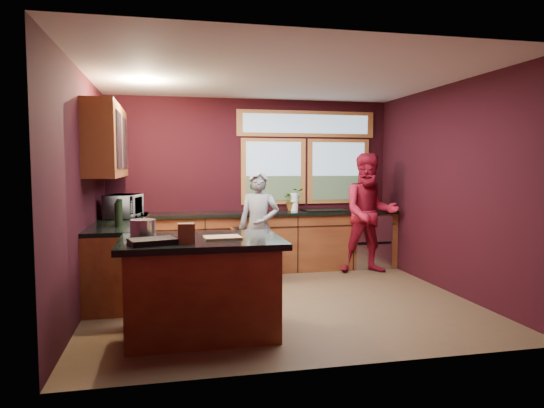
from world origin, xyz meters
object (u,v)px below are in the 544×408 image
object	(u,v)px
person_red	(370,213)
cutting_board	(222,237)
person_grey	(259,228)
island	(202,286)
stock_pot	(143,229)

from	to	relation	value
person_red	cutting_board	xyz separation A→B (m)	(-2.51, -2.28, 0.04)
person_grey	person_red	xyz separation A→B (m)	(1.79, 0.33, 0.13)
island	person_red	bearing A→B (deg)	39.45
cutting_board	stock_pot	world-z (taller)	stock_pot
person_grey	person_red	distance (m)	1.83
person_red	island	bearing A→B (deg)	-132.56
person_red	cutting_board	world-z (taller)	person_red
person_red	stock_pot	world-z (taller)	person_red
person_grey	stock_pot	world-z (taller)	person_grey
person_grey	cutting_board	bearing A→B (deg)	-89.37
stock_pot	person_grey	bearing A→B (deg)	50.03
person_grey	person_red	world-z (taller)	person_red
person_red	stock_pot	xyz separation A→B (m)	(-3.26, -2.08, 0.12)
cutting_board	stock_pot	bearing A→B (deg)	165.07
island	cutting_board	xyz separation A→B (m)	(0.20, -0.05, 0.48)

